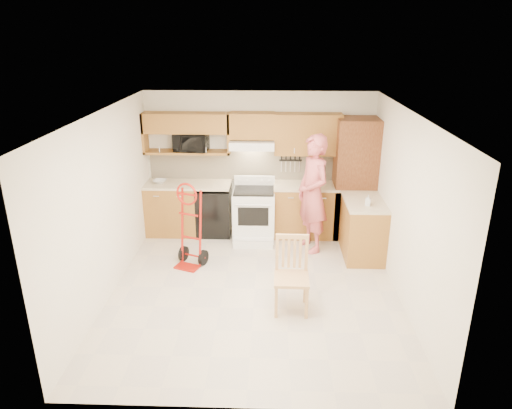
# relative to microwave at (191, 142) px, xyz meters

# --- Properties ---
(floor) EXTENTS (4.00, 4.50, 0.02)m
(floor) POSITION_rel_microwave_xyz_m (1.18, -2.08, -1.66)
(floor) COLOR beige
(floor) RESTS_ON ground
(ceiling) EXTENTS (4.00, 4.50, 0.02)m
(ceiling) POSITION_rel_microwave_xyz_m (1.18, -2.08, 0.86)
(ceiling) COLOR white
(ceiling) RESTS_ON ground
(wall_back) EXTENTS (4.00, 0.02, 2.50)m
(wall_back) POSITION_rel_microwave_xyz_m (1.18, 0.17, -0.40)
(wall_back) COLOR white
(wall_back) RESTS_ON ground
(wall_front) EXTENTS (4.00, 0.02, 2.50)m
(wall_front) POSITION_rel_microwave_xyz_m (1.18, -4.34, -0.40)
(wall_front) COLOR white
(wall_front) RESTS_ON ground
(wall_left) EXTENTS (0.02, 4.50, 2.50)m
(wall_left) POSITION_rel_microwave_xyz_m (-0.83, -2.08, -0.40)
(wall_left) COLOR white
(wall_left) RESTS_ON ground
(wall_right) EXTENTS (0.02, 4.50, 2.50)m
(wall_right) POSITION_rel_microwave_xyz_m (3.19, -2.08, -0.40)
(wall_right) COLOR white
(wall_right) RESTS_ON ground
(backsplash) EXTENTS (3.92, 0.03, 0.55)m
(backsplash) POSITION_rel_microwave_xyz_m (1.18, 0.15, -0.45)
(backsplash) COLOR beige
(backsplash) RESTS_ON wall_back
(lower_cab_left) EXTENTS (0.90, 0.60, 0.90)m
(lower_cab_left) POSITION_rel_microwave_xyz_m (-0.37, -0.14, -1.20)
(lower_cab_left) COLOR brown
(lower_cab_left) RESTS_ON ground
(dishwasher) EXTENTS (0.60, 0.60, 0.85)m
(dishwasher) POSITION_rel_microwave_xyz_m (0.38, -0.14, -1.22)
(dishwasher) COLOR black
(dishwasher) RESTS_ON ground
(lower_cab_right) EXTENTS (1.14, 0.60, 0.90)m
(lower_cab_right) POSITION_rel_microwave_xyz_m (2.01, -0.14, -1.20)
(lower_cab_right) COLOR brown
(lower_cab_right) RESTS_ON ground
(countertop_left) EXTENTS (1.50, 0.63, 0.04)m
(countertop_left) POSITION_rel_microwave_xyz_m (-0.07, -0.13, -0.73)
(countertop_left) COLOR beige
(countertop_left) RESTS_ON lower_cab_left
(countertop_right) EXTENTS (1.14, 0.63, 0.04)m
(countertop_right) POSITION_rel_microwave_xyz_m (2.01, -0.13, -0.73)
(countertop_right) COLOR beige
(countertop_right) RESTS_ON lower_cab_right
(cab_return_right) EXTENTS (0.60, 1.00, 0.90)m
(cab_return_right) POSITION_rel_microwave_xyz_m (2.88, -0.94, -1.20)
(cab_return_right) COLOR brown
(cab_return_right) RESTS_ON ground
(countertop_return) EXTENTS (0.63, 1.00, 0.04)m
(countertop_return) POSITION_rel_microwave_xyz_m (2.88, -0.94, -0.73)
(countertop_return) COLOR beige
(countertop_return) RESTS_ON cab_return_right
(pantry_tall) EXTENTS (0.70, 0.60, 2.10)m
(pantry_tall) POSITION_rel_microwave_xyz_m (2.83, -0.14, -0.60)
(pantry_tall) COLOR brown
(pantry_tall) RESTS_ON ground
(upper_cab_left) EXTENTS (1.50, 0.33, 0.34)m
(upper_cab_left) POSITION_rel_microwave_xyz_m (-0.07, 0.00, 0.33)
(upper_cab_left) COLOR brown
(upper_cab_left) RESTS_ON wall_back
(upper_shelf_mw) EXTENTS (1.50, 0.33, 0.04)m
(upper_shelf_mw) POSITION_rel_microwave_xyz_m (-0.07, 0.00, -0.18)
(upper_shelf_mw) COLOR brown
(upper_shelf_mw) RESTS_ON wall_back
(upper_cab_center) EXTENTS (0.76, 0.33, 0.44)m
(upper_cab_center) POSITION_rel_microwave_xyz_m (1.06, 0.00, 0.29)
(upper_cab_center) COLOR brown
(upper_cab_center) RESTS_ON wall_back
(upper_cab_right) EXTENTS (1.14, 0.33, 0.70)m
(upper_cab_right) POSITION_rel_microwave_xyz_m (2.01, 0.00, 0.15)
(upper_cab_right) COLOR brown
(upper_cab_right) RESTS_ON wall_back
(range_hood) EXTENTS (0.76, 0.46, 0.14)m
(range_hood) POSITION_rel_microwave_xyz_m (1.06, -0.06, -0.02)
(range_hood) COLOR white
(range_hood) RESTS_ON wall_back
(knife_strip) EXTENTS (0.40, 0.05, 0.29)m
(knife_strip) POSITION_rel_microwave_xyz_m (1.73, 0.12, -0.41)
(knife_strip) COLOR black
(knife_strip) RESTS_ON backsplash
(microwave) EXTENTS (0.60, 0.44, 0.32)m
(microwave) POSITION_rel_microwave_xyz_m (0.00, 0.00, 0.00)
(microwave) COLOR black
(microwave) RESTS_ON upper_shelf_mw
(range) EXTENTS (0.72, 0.94, 1.06)m
(range) POSITION_rel_microwave_xyz_m (1.10, -0.37, -1.12)
(range) COLOR white
(range) RESTS_ON ground
(person) EXTENTS (0.72, 0.84, 1.95)m
(person) POSITION_rel_microwave_xyz_m (2.07, -0.74, -0.67)
(person) COLOR #C05558
(person) RESTS_ON ground
(hand_truck) EXTENTS (0.61, 0.58, 1.22)m
(hand_truck) POSITION_rel_microwave_xyz_m (0.14, -1.40, -1.04)
(hand_truck) COLOR #AC180D
(hand_truck) RESTS_ON ground
(dining_chair) EXTENTS (0.45, 0.49, 0.99)m
(dining_chair) POSITION_rel_microwave_xyz_m (1.67, -2.59, -1.15)
(dining_chair) COLOR tan
(dining_chair) RESTS_ON ground
(soap_bottle) EXTENTS (0.10, 0.10, 0.17)m
(soap_bottle) POSITION_rel_microwave_xyz_m (2.88, -1.13, -0.62)
(soap_bottle) COLOR white
(soap_bottle) RESTS_ON countertop_return
(bowl) EXTENTS (0.24, 0.24, 0.05)m
(bowl) POSITION_rel_microwave_xyz_m (-0.56, -0.14, -0.68)
(bowl) COLOR white
(bowl) RESTS_ON countertop_left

